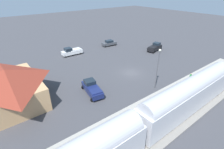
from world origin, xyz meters
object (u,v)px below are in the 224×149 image
at_px(pickup_white, 72,51).
at_px(pickup_navy, 92,88).
at_px(pedestrian_on_platform, 190,77).
at_px(light_pole_near_platform, 158,64).
at_px(sedan_charcoal, 109,43).
at_px(pickup_black, 155,47).
at_px(station_building, 9,86).

xyz_separation_m(pickup_white, pickup_navy, (-19.06, 5.51, 0.00)).
height_order(pedestrian_on_platform, pickup_white, pickup_white).
bearing_deg(light_pole_near_platform, pedestrian_on_platform, -112.27).
xyz_separation_m(sedan_charcoal, pickup_black, (-11.60, -7.62, 0.15)).
bearing_deg(sedan_charcoal, pedestrian_on_platform, 176.75).
distance_m(station_building, light_pole_near_platform, 24.04).
bearing_deg(pickup_navy, pickup_black, -73.37).
xyz_separation_m(pedestrian_on_platform, pickup_black, (16.08, -9.19, -0.25)).
height_order(sedan_charcoal, pickup_black, pickup_black).
height_order(station_building, pickup_black, station_building).
bearing_deg(pedestrian_on_platform, pickup_white, 22.21).
height_order(sedan_charcoal, light_pole_near_platform, light_pole_near_platform).
xyz_separation_m(sedan_charcoal, pickup_white, (-0.27, 12.76, 0.15)).
bearing_deg(light_pole_near_platform, pickup_navy, 60.70).
distance_m(station_building, pickup_navy, 12.74).
bearing_deg(sedan_charcoal, pickup_white, 91.20).
relative_size(pickup_white, light_pole_near_platform, 0.73).
distance_m(station_building, sedan_charcoal, 32.63).
bearing_deg(light_pole_near_platform, sedan_charcoal, -18.50).
height_order(pickup_navy, light_pole_near_platform, light_pole_near_platform).
xyz_separation_m(pedestrian_on_platform, pickup_navy, (8.35, 16.70, -0.25)).
height_order(pickup_black, pickup_navy, same).
distance_m(station_building, pickup_white, 21.59).
height_order(pickup_white, pickup_black, same).
relative_size(pickup_black, pickup_navy, 1.01).
xyz_separation_m(station_building, sedan_charcoal, (13.71, -29.54, -2.10)).
bearing_deg(station_building, pickup_black, -86.75).
distance_m(pickup_white, light_pole_near_platform, 25.31).
bearing_deg(light_pole_near_platform, pickup_black, -50.17).
bearing_deg(pickup_white, light_pole_near_platform, -169.82).
xyz_separation_m(station_building, pickup_navy, (-5.62, -11.27, -1.95)).
xyz_separation_m(station_building, pedestrian_on_platform, (-13.97, -27.97, -1.70)).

